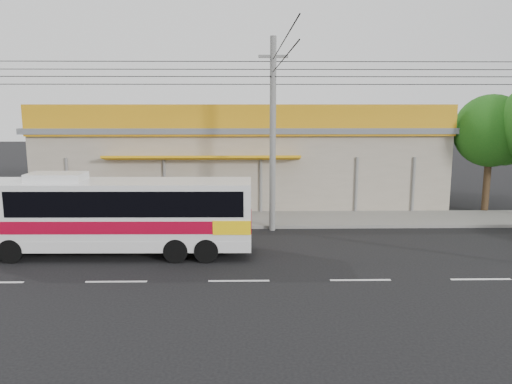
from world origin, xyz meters
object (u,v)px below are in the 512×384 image
at_px(utility_pole, 273,72).
at_px(tree_far, 493,133).
at_px(motorbike_red, 60,206).
at_px(coach_bus, 120,211).

distance_m(utility_pole, tree_far, 12.48).
xyz_separation_m(motorbike_red, utility_pole, (10.59, -2.46, 6.46)).
distance_m(coach_bus, utility_pole, 8.87).
bearing_deg(utility_pole, tree_far, 16.50).
bearing_deg(tree_far, motorbike_red, -177.46).
bearing_deg(motorbike_red, utility_pole, -85.85).
bearing_deg(coach_bus, utility_pole, 32.58).
height_order(motorbike_red, tree_far, tree_far).
relative_size(coach_bus, motorbike_red, 5.56).
bearing_deg(utility_pole, motorbike_red, 166.91).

